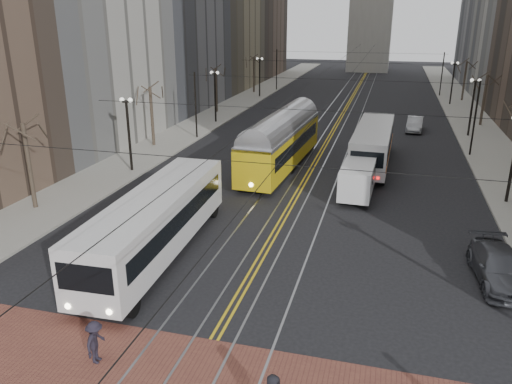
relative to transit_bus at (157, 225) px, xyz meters
The scene contains 16 objects.
ground 7.52m from the transit_bus, 44.60° to the right, with size 260.00×260.00×0.00m, color black.
sidewalk_left 41.07m from the transit_bus, 103.79° to the left, with size 5.00×140.00×0.15m, color gray.
sidewalk_right 44.72m from the transit_bus, 63.10° to the left, with size 5.00×140.00×0.15m, color gray.
streetcar_rails 40.23m from the transit_bus, 82.54° to the left, with size 4.80×130.00×0.02m, color gray.
centre_lines 40.23m from the transit_bus, 82.54° to the left, with size 0.42×130.00×0.01m, color gold.
lamp_posts 24.20m from the transit_bus, 77.54° to the left, with size 27.60×57.20×5.60m.
street_trees 30.58m from the transit_bus, 80.17° to the left, with size 31.68×53.28×5.60m.
trolley_wires 30.22m from the transit_bus, 80.03° to the left, with size 25.96×120.00×6.60m.
transit_bus is the anchor object (origin of this frame).
streetcar 17.39m from the transit_bus, 81.01° to the left, with size 2.81×15.13×3.57m, color gold.
rear_bus 22.03m from the transit_bus, 63.40° to the left, with size 2.72×12.50×3.26m, color #BABABA.
cargo_van 14.88m from the transit_bus, 51.47° to the left, with size 2.06×5.35×2.37m, color silver.
sedan_grey 19.23m from the transit_bus, 61.33° to the left, with size 1.99×4.95×1.69m, color #43474B.
sedan_silver 36.89m from the transit_bus, 68.24° to the left, with size 1.60×4.58×1.51m, color #9A9BA1.
sedan_parked 16.59m from the transit_bus, ahead, with size 2.12×5.21×1.51m, color #3E4045.
pedestrian_d 8.61m from the transit_bus, 79.17° to the right, with size 1.06×0.61×1.63m, color black.
Camera 1 is at (5.76, -16.13, 11.74)m, focal length 35.00 mm.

